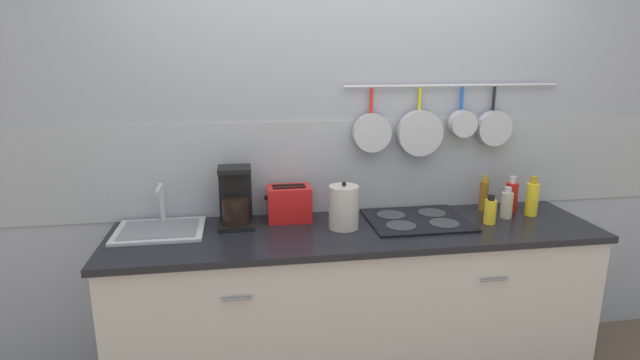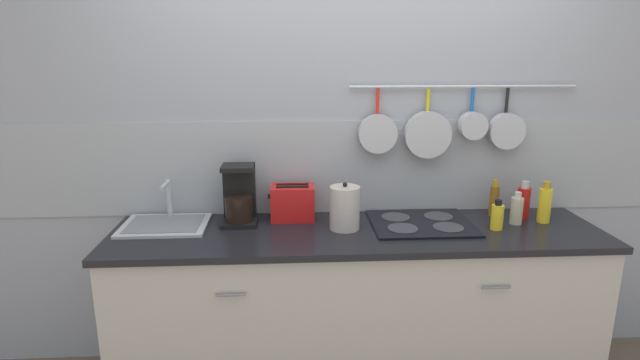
{
  "view_description": "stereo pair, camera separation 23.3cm",
  "coord_description": "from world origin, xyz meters",
  "px_view_note": "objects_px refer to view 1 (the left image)",
  "views": [
    {
      "loc": [
        -0.57,
        -2.38,
        1.79
      ],
      "look_at": [
        -0.19,
        0.0,
        1.17
      ],
      "focal_mm": 28.0,
      "sensor_mm": 36.0,
      "label": 1
    },
    {
      "loc": [
        -0.34,
        -2.41,
        1.79
      ],
      "look_at": [
        -0.19,
        0.0,
        1.17
      ],
      "focal_mm": 28.0,
      "sensor_mm": 36.0,
      "label": 2
    }
  ],
  "objects_px": {
    "bottle_vinegar": "(490,211)",
    "bottle_olive_oil": "(511,196)",
    "kettle": "(344,207)",
    "bottle_cooking_wine": "(532,198)",
    "toaster": "(289,203)",
    "bottle_dish_soap": "(484,195)",
    "coffee_maker": "(236,201)",
    "bottle_hot_sauce": "(507,204)"
  },
  "relations": [
    {
      "from": "toaster",
      "to": "bottle_cooking_wine",
      "type": "relative_size",
      "value": 1.12
    },
    {
      "from": "coffee_maker",
      "to": "bottle_hot_sauce",
      "type": "distance_m",
      "value": 1.48
    },
    {
      "from": "toaster",
      "to": "coffee_maker",
      "type": "bearing_deg",
      "value": -173.28
    },
    {
      "from": "coffee_maker",
      "to": "bottle_hot_sauce",
      "type": "height_order",
      "value": "coffee_maker"
    },
    {
      "from": "bottle_vinegar",
      "to": "bottle_cooking_wine",
      "type": "distance_m",
      "value": 0.32
    },
    {
      "from": "bottle_vinegar",
      "to": "bottle_olive_oil",
      "type": "height_order",
      "value": "bottle_olive_oil"
    },
    {
      "from": "coffee_maker",
      "to": "bottle_cooking_wine",
      "type": "height_order",
      "value": "coffee_maker"
    },
    {
      "from": "toaster",
      "to": "bottle_dish_soap",
      "type": "bearing_deg",
      "value": -0.5
    },
    {
      "from": "toaster",
      "to": "bottle_olive_oil",
      "type": "xyz_separation_m",
      "value": [
        1.27,
        -0.05,
        -0.0
      ]
    },
    {
      "from": "bottle_hot_sauce",
      "to": "bottle_dish_soap",
      "type": "bearing_deg",
      "value": 117.0
    },
    {
      "from": "kettle",
      "to": "toaster",
      "type": "bearing_deg",
      "value": 148.1
    },
    {
      "from": "kettle",
      "to": "bottle_cooking_wine",
      "type": "relative_size",
      "value": 1.11
    },
    {
      "from": "kettle",
      "to": "bottle_olive_oil",
      "type": "bearing_deg",
      "value": 6.61
    },
    {
      "from": "toaster",
      "to": "kettle",
      "type": "bearing_deg",
      "value": -31.9
    },
    {
      "from": "bottle_vinegar",
      "to": "bottle_dish_soap",
      "type": "height_order",
      "value": "bottle_dish_soap"
    },
    {
      "from": "bottle_olive_oil",
      "to": "bottle_cooking_wine",
      "type": "xyz_separation_m",
      "value": [
        0.08,
        -0.08,
        0.01
      ]
    },
    {
      "from": "bottle_olive_oil",
      "to": "bottle_dish_soap",
      "type": "bearing_deg",
      "value": 164.58
    },
    {
      "from": "bottle_dish_soap",
      "to": "kettle",
      "type": "bearing_deg",
      "value": -169.58
    },
    {
      "from": "bottle_hot_sauce",
      "to": "toaster",
      "type": "bearing_deg",
      "value": 173.04
    },
    {
      "from": "toaster",
      "to": "bottle_vinegar",
      "type": "distance_m",
      "value": 1.08
    },
    {
      "from": "coffee_maker",
      "to": "toaster",
      "type": "bearing_deg",
      "value": 6.72
    },
    {
      "from": "bottle_hot_sauce",
      "to": "bottle_cooking_wine",
      "type": "bearing_deg",
      "value": 6.4
    },
    {
      "from": "toaster",
      "to": "bottle_cooking_wine",
      "type": "height_order",
      "value": "bottle_cooking_wine"
    },
    {
      "from": "bottle_dish_soap",
      "to": "bottle_olive_oil",
      "type": "distance_m",
      "value": 0.15
    },
    {
      "from": "bottle_vinegar",
      "to": "bottle_dish_soap",
      "type": "relative_size",
      "value": 0.75
    },
    {
      "from": "toaster",
      "to": "bottle_cooking_wine",
      "type": "distance_m",
      "value": 1.36
    },
    {
      "from": "toaster",
      "to": "bottle_dish_soap",
      "type": "distance_m",
      "value": 1.12
    },
    {
      "from": "coffee_maker",
      "to": "kettle",
      "type": "xyz_separation_m",
      "value": [
        0.55,
        -0.13,
        -0.02
      ]
    },
    {
      "from": "coffee_maker",
      "to": "bottle_vinegar",
      "type": "bearing_deg",
      "value": -8.09
    },
    {
      "from": "bottle_dish_soap",
      "to": "bottle_hot_sauce",
      "type": "height_order",
      "value": "bottle_dish_soap"
    },
    {
      "from": "bottle_vinegar",
      "to": "coffee_maker",
      "type": "bearing_deg",
      "value": 171.91
    },
    {
      "from": "toaster",
      "to": "bottle_dish_soap",
      "type": "xyz_separation_m",
      "value": [
        1.12,
        -0.01,
        -0.0
      ]
    },
    {
      "from": "toaster",
      "to": "bottle_cooking_wine",
      "type": "xyz_separation_m",
      "value": [
        1.35,
        -0.13,
        0.0
      ]
    },
    {
      "from": "toaster",
      "to": "bottle_dish_soap",
      "type": "relative_size",
      "value": 1.19
    },
    {
      "from": "kettle",
      "to": "bottle_cooking_wine",
      "type": "xyz_separation_m",
      "value": [
        1.09,
        0.04,
        -0.01
      ]
    },
    {
      "from": "kettle",
      "to": "bottle_cooking_wine",
      "type": "distance_m",
      "value": 1.09
    },
    {
      "from": "bottle_hot_sauce",
      "to": "bottle_olive_oil",
      "type": "distance_m",
      "value": 0.12
    },
    {
      "from": "bottle_vinegar",
      "to": "bottle_olive_oil",
      "type": "distance_m",
      "value": 0.28
    },
    {
      "from": "bottle_dish_soap",
      "to": "bottle_hot_sauce",
      "type": "relative_size",
      "value": 1.2
    },
    {
      "from": "coffee_maker",
      "to": "toaster",
      "type": "distance_m",
      "value": 0.29
    },
    {
      "from": "kettle",
      "to": "bottle_olive_oil",
      "type": "xyz_separation_m",
      "value": [
        1.0,
        0.12,
        -0.02
      ]
    },
    {
      "from": "bottle_olive_oil",
      "to": "bottle_vinegar",
      "type": "bearing_deg",
      "value": -141.39
    }
  ]
}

